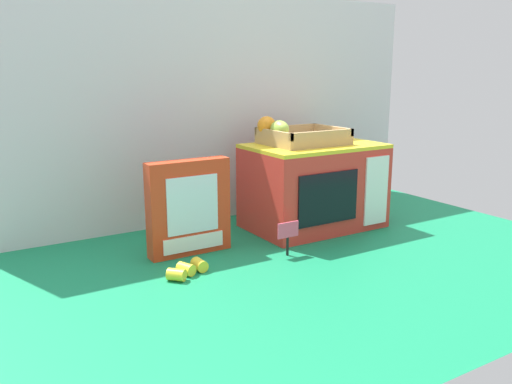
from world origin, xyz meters
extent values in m
plane|color=#147A4C|center=(0.00, 0.00, 0.00)|extent=(1.70, 1.70, 0.00)
cube|color=silver|center=(0.00, 0.29, 0.39)|extent=(1.61, 0.03, 0.78)
cube|color=red|center=(0.21, 0.02, 0.14)|extent=(0.44, 0.28, 0.27)
cube|color=yellow|center=(0.21, 0.02, 0.28)|extent=(0.44, 0.28, 0.01)
cube|color=black|center=(0.15, -0.13, 0.14)|extent=(0.23, 0.01, 0.16)
cube|color=white|center=(0.35, -0.13, 0.14)|extent=(0.10, 0.01, 0.23)
cube|color=tan|center=(0.18, 0.04, 0.30)|extent=(0.25, 0.21, 0.03)
cube|color=tan|center=(0.18, -0.06, 0.32)|extent=(0.25, 0.01, 0.02)
cube|color=tan|center=(0.18, 0.14, 0.32)|extent=(0.25, 0.01, 0.02)
cube|color=tan|center=(0.06, 0.04, 0.32)|extent=(0.01, 0.21, 0.02)
cube|color=tan|center=(0.30, 0.04, 0.32)|extent=(0.01, 0.21, 0.02)
ellipsoid|color=#9EC647|center=(0.09, 0.04, 0.34)|extent=(0.06, 0.09, 0.05)
sphere|color=orange|center=(0.08, 0.11, 0.34)|extent=(0.06, 0.06, 0.06)
cube|color=red|center=(-0.27, -0.01, 0.14)|extent=(0.24, 0.05, 0.28)
cube|color=silver|center=(-0.27, -0.04, 0.15)|extent=(0.16, 0.00, 0.17)
cube|color=white|center=(-0.27, -0.04, 0.04)|extent=(0.19, 0.00, 0.04)
cylinder|color=black|center=(-0.03, -0.18, 0.03)|extent=(0.01, 0.01, 0.06)
cube|color=#F44C6B|center=(-0.03, -0.18, 0.08)|extent=(0.07, 0.00, 0.05)
cylinder|color=yellow|center=(-0.30, -0.15, 0.02)|extent=(0.03, 0.05, 0.03)
cylinder|color=yellow|center=(-0.35, -0.16, 0.02)|extent=(0.05, 0.05, 0.03)
cylinder|color=yellow|center=(-0.38, -0.19, 0.02)|extent=(0.05, 0.05, 0.03)
camera|label=1|loc=(-0.88, -1.38, 0.53)|focal=37.46mm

